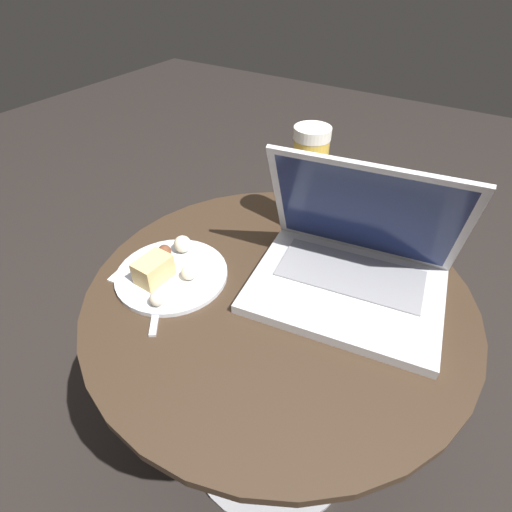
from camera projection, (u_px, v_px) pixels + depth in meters
The scene contains 7 objects.
ground_plane at pixel (271, 436), 1.09m from camera, with size 6.00×6.00×0.00m, color black.
table at pixel (276, 346), 0.84m from camera, with size 0.71×0.71×0.56m.
napkin at pixel (154, 275), 0.77m from camera, with size 0.15×0.12×0.00m.
laptop at pixel (351, 264), 0.72m from camera, with size 0.37×0.30×0.25m.
beer_glass at pixel (308, 180), 0.83m from camera, with size 0.07×0.07×0.23m.
snack_plate at pixel (169, 271), 0.76m from camera, with size 0.21×0.21×0.05m.
fork at pixel (160, 291), 0.73m from camera, with size 0.12×0.16×0.00m.
Camera 1 is at (0.25, -0.47, 1.08)m, focal length 28.00 mm.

